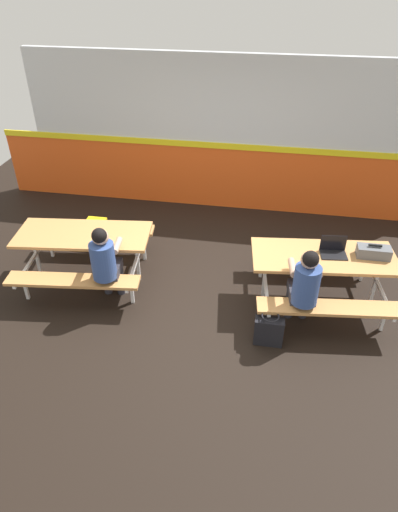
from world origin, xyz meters
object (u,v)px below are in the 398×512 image
at_px(picnic_table_right, 322,266).
at_px(picnic_table_left, 85,244).
at_px(tote_bag_bright, 269,331).
at_px(toolbox_grey, 374,252).
at_px(backpack_dark, 98,232).
at_px(laptop_dark, 333,251).
at_px(student_further, 305,284).
at_px(student_nearer, 105,260).

bearing_deg(picnic_table_right, picnic_table_left, -179.61).
bearing_deg(picnic_table_right, tote_bag_bright, -124.09).
distance_m(toolbox_grey, backpack_dark, 4.06).
bearing_deg(tote_bag_bright, laptop_dark, 53.01).
bearing_deg(picnic_table_left, student_further, -11.04).
bearing_deg(student_nearer, tote_bag_bright, -9.84).
height_order(toolbox_grey, backpack_dark, toolbox_grey).
height_order(picnic_table_right, toolbox_grey, toolbox_grey).
bearing_deg(backpack_dark, toolbox_grey, -11.49).
bearing_deg(picnic_table_right, student_further, -112.78).
xyz_separation_m(picnic_table_right, toolbox_grey, (0.58, 0.07, 0.24)).
relative_size(picnic_table_left, laptop_dark, 5.41).
height_order(picnic_table_left, student_further, student_further).
bearing_deg(student_nearer, picnic_table_right, 11.12).
distance_m(picnic_table_right, tote_bag_bright, 1.13).
height_order(picnic_table_left, toolbox_grey, toolbox_grey).
relative_size(picnic_table_left, student_further, 1.54).
xyz_separation_m(student_further, tote_bag_bright, (-0.35, -0.29, -0.51)).
bearing_deg(student_further, laptop_dark, 61.11).
distance_m(picnic_table_left, laptop_dark, 3.27).
relative_size(picnic_table_right, student_nearer, 1.54).
relative_size(picnic_table_left, toolbox_grey, 4.65).
distance_m(laptop_dark, toolbox_grey, 0.48).
bearing_deg(tote_bag_bright, student_further, 40.01).
distance_m(student_further, laptop_dark, 0.73).
height_order(student_nearer, backpack_dark, student_nearer).
bearing_deg(picnic_table_left, student_nearer, -45.77).
distance_m(picnic_table_left, student_further, 2.97).
height_order(laptop_dark, toolbox_grey, laptop_dark).
height_order(laptop_dark, tote_bag_bright, laptop_dark).
xyz_separation_m(laptop_dark, backpack_dark, (-3.45, 0.82, -0.57)).
bearing_deg(laptop_dark, student_further, -118.89).
distance_m(toolbox_grey, tote_bag_bright, 1.64).
distance_m(picnic_table_left, tote_bag_bright, 2.73).
relative_size(student_further, tote_bag_bright, 2.81).
relative_size(laptop_dark, backpack_dark, 0.78).
xyz_separation_m(laptop_dark, toolbox_grey, (0.48, 0.02, 0.02)).
relative_size(toolbox_grey, tote_bag_bright, 0.93).
bearing_deg(toolbox_grey, backpack_dark, 168.51).
distance_m(picnic_table_right, laptop_dark, 0.24).
height_order(student_nearer, toolbox_grey, student_nearer).
height_order(student_further, backpack_dark, student_further).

